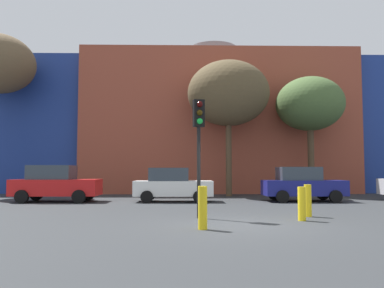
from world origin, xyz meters
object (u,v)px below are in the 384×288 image
Objects in this scene: parked_car_0 at (56,184)px; bollard_yellow_2 at (308,201)px; bare_tree_2 at (228,94)px; bollard_yellow_0 at (203,208)px; traffic_light_island at (199,131)px; bare_tree_0 at (310,104)px; parked_car_2 at (302,184)px; parked_car_1 at (172,185)px; bollard_yellow_1 at (302,204)px.

bollard_yellow_2 is at bearing -31.64° from parked_car_0.
parked_car_0 is 0.50× the size of bare_tree_2.
parked_car_0 is 11.64m from bollard_yellow_0.
traffic_light_island is 0.52× the size of bare_tree_0.
traffic_light_island is 3.43× the size of bollard_yellow_0.
bollard_yellow_0 is (-7.49, -14.09, -5.19)m from bare_tree_0.
bare_tree_0 is at bearing 62.00° from bollard_yellow_0.
traffic_light_island is at bearing -101.39° from bare_tree_2.
parked_car_2 is (12.38, 0.00, -0.04)m from parked_car_0.
bare_tree_2 reaches higher than parked_car_1.
parked_car_0 reaches higher than parked_car_2.
bare_tree_0 is at bearing 71.35° from bollard_yellow_2.
traffic_light_island reaches higher than bollard_yellow_2.
parked_car_0 reaches higher than parked_car_1.
bare_tree_2 is 7.39× the size of bollard_yellow_0.
bare_tree_0 is at bearing 70.64° from bollard_yellow_1.
parked_car_2 is 3.83× the size of bollard_yellow_1.
bollard_yellow_1 is (-2.31, -7.61, -0.34)m from parked_car_2.
bare_tree_0 is 6.97× the size of bollard_yellow_2.
parked_car_0 is 12.46m from bollard_yellow_2.
bollard_yellow_1 is (0.91, -11.85, -5.80)m from bare_tree_2.
parked_car_2 is 7.97m from bollard_yellow_1.
bare_tree_2 is at bearing 127.29° from parked_car_2.
parked_car_1 is at bearing -128.18° from bare_tree_2.
bare_tree_0 is 5.30m from bare_tree_2.
bare_tree_2 is (-3.23, 4.24, 5.46)m from parked_car_2.
parked_car_0 reaches higher than bollard_yellow_1.
parked_car_1 is 0.52× the size of bare_tree_0.
parked_car_2 is at bearing 0.00° from parked_car_0.
bare_tree_2 is 7.78× the size of bollard_yellow_2.
parked_car_0 reaches higher than bollard_yellow_0.
bare_tree_2 reaches higher than bollard_yellow_2.
bollard_yellow_2 is (-3.80, -11.26, -5.21)m from bare_tree_0.
bollard_yellow_2 is at bearing 37.48° from bollard_yellow_0.
bollard_yellow_2 is at bearing -53.83° from parked_car_1.
parked_car_1 is 8.10m from bollard_yellow_2.
bollard_yellow_1 is at bearing 65.05° from traffic_light_island.
bare_tree_2 is at bearing 51.82° from parked_car_1.
parked_car_2 reaches higher than bollard_yellow_1.
parked_car_1 is at bearing 119.12° from bollard_yellow_1.
bare_tree_0 reaches higher than parked_car_1.
bollard_yellow_0 is at bearing -151.04° from bollard_yellow_1.
bollard_yellow_1 is (10.07, -7.61, -0.38)m from parked_car_0.
parked_car_0 is 12.38m from parked_car_2.
parked_car_1 is 7.29m from traffic_light_island.
bollard_yellow_1 is (4.24, -7.61, -0.32)m from parked_car_1.
parked_car_1 is 8.72m from bollard_yellow_1.
parked_car_2 is 0.53× the size of bare_tree_0.
traffic_light_island is (-5.47, -6.92, 2.00)m from parked_car_2.
bare_tree_2 reaches higher than traffic_light_island.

